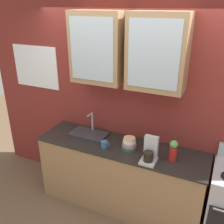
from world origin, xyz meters
TOP-DOWN VIEW (x-y plane):
  - ground_plane at (0.00, 0.00)m, footprint 10.00×10.00m
  - back_wall_unit at (-0.01, 0.30)m, footprint 4.41×0.43m
  - counter at (0.00, 0.00)m, footprint 2.13×0.60m
  - sink_faucet at (-0.49, 0.07)m, footprint 0.49×0.29m
  - bowl_stack at (0.12, -0.02)m, footprint 0.18×0.18m
  - vase at (0.65, -0.04)m, footprint 0.09×0.09m
  - cup_near_sink at (-0.16, -0.12)m, footprint 0.12×0.08m
  - coffee_maker at (0.42, -0.16)m, footprint 0.17×0.20m

SIDE VIEW (x-z plane):
  - ground_plane at x=0.00m, z-range 0.00..0.00m
  - counter at x=0.00m, z-range 0.00..0.92m
  - sink_faucet at x=-0.49m, z-range 0.80..1.09m
  - cup_near_sink at x=-0.16m, z-range 0.92..1.00m
  - bowl_stack at x=0.12m, z-range 0.91..1.07m
  - coffee_maker at x=0.42m, z-range 0.88..1.17m
  - vase at x=0.65m, z-range 0.93..1.18m
  - back_wall_unit at x=-0.01m, z-range 0.15..2.93m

